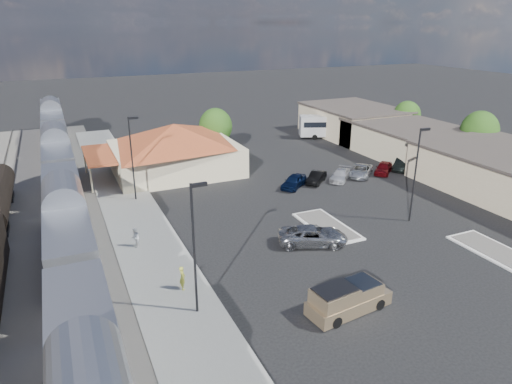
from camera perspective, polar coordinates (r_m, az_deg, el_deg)
name	(u,v)px	position (r m, az deg, el deg)	size (l,w,h in m)	color
ground	(300,244)	(39.59, 5.49, -6.47)	(280.00, 280.00, 0.00)	black
railbed	(32,250)	(42.58, -26.20, -6.53)	(16.00, 100.00, 0.12)	#4C4944
platform	(145,240)	(41.04, -13.66, -5.83)	(5.50, 92.00, 0.18)	gray
passenger_train	(68,230)	(38.12, -22.45, -4.36)	(3.00, 104.00, 5.55)	silver
station_depot	(174,148)	(58.02, -10.16, 5.41)	(18.35, 12.24, 6.20)	beige
buildings_east	(431,146)	(65.93, 20.98, 5.40)	(14.40, 51.40, 4.80)	#C6B28C
traffic_island_south	(327,226)	(42.99, 8.85, -4.21)	(3.30, 7.50, 0.21)	silver
traffic_island_north	(496,251)	(42.80, 27.76, -6.60)	(3.30, 7.50, 0.21)	silver
lamp_plat_s	(195,239)	(28.39, -7.63, -5.90)	(1.08, 0.25, 9.00)	black
lamp_plat_n	(132,152)	(48.69, -15.20, 4.82)	(1.08, 0.25, 9.00)	black
lamp_lot	(417,167)	(44.51, 19.45, 2.92)	(1.08, 0.25, 9.00)	black
tree_east_b	(479,131)	(68.38, 26.14, 6.85)	(4.94, 4.94, 6.96)	#382314
tree_east_c	(407,116)	(77.95, 18.32, 9.00)	(4.41, 4.41, 6.21)	#382314
tree_depot	(216,126)	(65.49, -5.08, 8.16)	(4.71, 4.71, 6.63)	#382314
pickup_truck	(349,298)	(31.17, 11.56, -12.87)	(5.99, 2.79, 1.99)	#9F8561
suv	(313,236)	(39.26, 7.11, -5.45)	(2.71, 5.88, 1.63)	gray
coach_bus	(335,125)	(76.29, 9.84, 8.23)	(11.57, 6.59, 3.68)	silver
person_a	(182,278)	(32.89, -9.18, -10.54)	(0.65, 0.42, 1.77)	gold
person_b	(135,238)	(39.48, -14.88, -5.52)	(0.83, 0.64, 1.70)	white
parked_car_a	(294,181)	(52.47, 4.74, 1.33)	(1.76, 4.37, 1.49)	#0B183A
parked_car_b	(316,178)	(54.28, 7.56, 1.80)	(1.43, 4.11, 1.35)	black
parked_car_c	(341,175)	(55.73, 10.53, 2.10)	(1.83, 4.49, 1.30)	silver
parked_car_d	(361,171)	(57.76, 13.00, 2.61)	(2.28, 4.94, 1.37)	#9A9DA2
parked_car_e	(384,168)	(59.45, 15.66, 2.92)	(1.72, 4.27, 1.46)	maroon
parked_car_f	(402,164)	(61.69, 17.79, 3.35)	(1.60, 4.57, 1.51)	black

